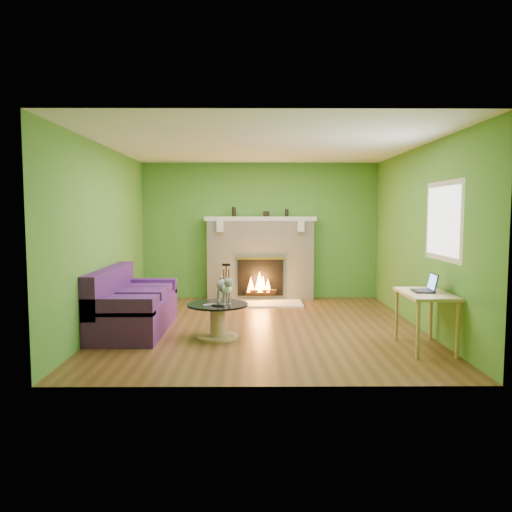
{
  "coord_description": "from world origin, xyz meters",
  "views": [
    {
      "loc": [
        -0.15,
        -7.13,
        1.66
      ],
      "look_at": [
        -0.1,
        0.4,
        1.0
      ],
      "focal_mm": 35.0,
      "sensor_mm": 36.0,
      "label": 1
    }
  ],
  "objects_px": {
    "sofa": "(131,306)",
    "coffee_table": "(218,318)",
    "cat": "(224,289)",
    "desk": "(426,299)"
  },
  "relations": [
    {
      "from": "sofa",
      "to": "coffee_table",
      "type": "distance_m",
      "value": 1.33
    },
    {
      "from": "sofa",
      "to": "cat",
      "type": "distance_m",
      "value": 1.42
    },
    {
      "from": "desk",
      "to": "cat",
      "type": "distance_m",
      "value": 2.55
    },
    {
      "from": "coffee_table",
      "to": "cat",
      "type": "bearing_deg",
      "value": 32.01
    },
    {
      "from": "desk",
      "to": "cat",
      "type": "height_order",
      "value": "cat"
    },
    {
      "from": "coffee_table",
      "to": "sofa",
      "type": "bearing_deg",
      "value": 160.53
    },
    {
      "from": "sofa",
      "to": "desk",
      "type": "xyz_separation_m",
      "value": [
        3.81,
        -0.99,
        0.27
      ]
    },
    {
      "from": "sofa",
      "to": "desk",
      "type": "bearing_deg",
      "value": -14.57
    },
    {
      "from": "sofa",
      "to": "coffee_table",
      "type": "bearing_deg",
      "value": -19.47
    },
    {
      "from": "sofa",
      "to": "desk",
      "type": "height_order",
      "value": "sofa"
    }
  ]
}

